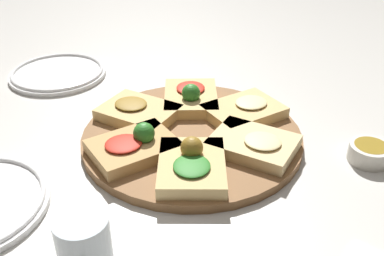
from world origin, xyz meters
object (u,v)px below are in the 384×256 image
(plate_right, at_px, (58,73))
(dipping_bowl, at_px, (370,152))
(water_glass, at_px, (86,252))
(serving_board, at_px, (192,137))

(plate_right, relative_size, dipping_bowl, 3.14)
(water_glass, height_order, dipping_bowl, water_glass)
(serving_board, bearing_deg, plate_right, 75.16)
(plate_right, distance_m, water_glass, 0.64)
(plate_right, height_order, water_glass, water_glass)
(water_glass, relative_size, dipping_bowl, 1.44)
(plate_right, xyz_separation_m, water_glass, (-0.45, -0.45, 0.04))
(dipping_bowl, bearing_deg, plate_right, 87.73)
(plate_right, height_order, dipping_bowl, dipping_bowl)
(plate_right, relative_size, water_glass, 2.18)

